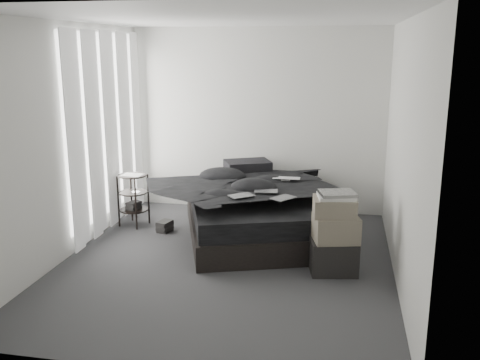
% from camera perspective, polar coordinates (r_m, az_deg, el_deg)
% --- Properties ---
extents(floor, '(3.60, 4.20, 0.01)m').
position_cam_1_polar(floor, '(5.99, -1.49, -8.81)').
color(floor, '#363639').
rests_on(floor, ground).
extents(ceiling, '(3.60, 4.20, 0.01)m').
position_cam_1_polar(ceiling, '(5.53, -1.66, 16.90)').
color(ceiling, white).
rests_on(ceiling, ground).
extents(wall_back, '(3.60, 0.01, 2.60)m').
position_cam_1_polar(wall_back, '(7.65, 1.88, 6.31)').
color(wall_back, silver).
rests_on(wall_back, ground).
extents(wall_front, '(3.60, 0.01, 2.60)m').
position_cam_1_polar(wall_front, '(3.65, -8.79, -2.39)').
color(wall_front, silver).
rests_on(wall_front, ground).
extents(wall_left, '(0.01, 4.20, 2.60)m').
position_cam_1_polar(wall_left, '(6.25, -17.93, 3.92)').
color(wall_left, silver).
rests_on(wall_left, ground).
extents(wall_right, '(0.01, 4.20, 2.60)m').
position_cam_1_polar(wall_right, '(5.51, 17.04, 2.72)').
color(wall_right, silver).
rests_on(wall_right, ground).
extents(window_left, '(0.02, 2.00, 2.30)m').
position_cam_1_polar(window_left, '(7.03, -14.30, 5.62)').
color(window_left, white).
rests_on(window_left, wall_left).
extents(curtain_left, '(0.06, 2.12, 2.48)m').
position_cam_1_polar(curtain_left, '(7.02, -13.90, 5.05)').
color(curtain_left, white).
rests_on(curtain_left, wall_left).
extents(bed, '(2.23, 2.55, 0.29)m').
position_cam_1_polar(bed, '(6.76, 1.65, -4.79)').
color(bed, black).
rests_on(bed, floor).
extents(mattress, '(2.15, 2.47, 0.23)m').
position_cam_1_polar(mattress, '(6.68, 1.67, -2.68)').
color(mattress, black).
rests_on(mattress, bed).
extents(duvet, '(2.08, 2.24, 0.25)m').
position_cam_1_polar(duvet, '(6.57, 1.76, -0.81)').
color(duvet, black).
rests_on(duvet, mattress).
extents(pillow_lower, '(0.75, 0.62, 0.15)m').
position_cam_1_polar(pillow_lower, '(7.42, 0.23, 0.51)').
color(pillow_lower, black).
rests_on(pillow_lower, mattress).
extents(pillow_upper, '(0.72, 0.63, 0.13)m').
position_cam_1_polar(pillow_upper, '(7.38, 0.81, 1.55)').
color(pillow_upper, black).
rests_on(pillow_upper, pillow_lower).
extents(laptop, '(0.35, 0.23, 0.03)m').
position_cam_1_polar(laptop, '(6.71, 4.95, 0.68)').
color(laptop, silver).
rests_on(laptop, duvet).
extents(comic_a, '(0.32, 0.31, 0.01)m').
position_cam_1_polar(comic_a, '(6.00, 0.14, -0.96)').
color(comic_a, black).
rests_on(comic_a, duvet).
extents(comic_b, '(0.29, 0.21, 0.01)m').
position_cam_1_polar(comic_b, '(6.19, 2.80, -0.43)').
color(comic_b, black).
rests_on(comic_b, duvet).
extents(comic_c, '(0.30, 0.32, 0.01)m').
position_cam_1_polar(comic_c, '(5.92, 4.63, -1.07)').
color(comic_c, black).
rests_on(comic_c, duvet).
extents(side_stand, '(0.45, 0.45, 0.68)m').
position_cam_1_polar(side_stand, '(7.25, -11.29, -2.14)').
color(side_stand, black).
rests_on(side_stand, floor).
extents(papers, '(0.28, 0.22, 0.01)m').
position_cam_1_polar(papers, '(7.15, -11.40, 0.51)').
color(papers, white).
rests_on(papers, side_stand).
extents(floor_books, '(0.21, 0.24, 0.14)m').
position_cam_1_polar(floor_books, '(7.00, -8.03, -4.89)').
color(floor_books, black).
rests_on(floor_books, floor).
extents(box_lower, '(0.54, 0.46, 0.35)m').
position_cam_1_polar(box_lower, '(5.77, 9.93, -8.00)').
color(box_lower, black).
rests_on(box_lower, floor).
extents(box_mid, '(0.52, 0.45, 0.27)m').
position_cam_1_polar(box_mid, '(5.66, 10.18, -5.10)').
color(box_mid, '#6B6354').
rests_on(box_mid, box_lower).
extents(box_upper, '(0.47, 0.40, 0.19)m').
position_cam_1_polar(box_upper, '(5.59, 10.05, -2.84)').
color(box_upper, '#6B6354').
rests_on(box_upper, box_mid).
extents(art_book_white, '(0.41, 0.35, 0.04)m').
position_cam_1_polar(art_book_white, '(5.57, 10.21, -1.73)').
color(art_book_white, silver).
rests_on(art_book_white, box_upper).
extents(art_book_snake, '(0.42, 0.37, 0.03)m').
position_cam_1_polar(art_book_snake, '(5.55, 10.35, -1.41)').
color(art_book_snake, silver).
rests_on(art_book_snake, art_book_white).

